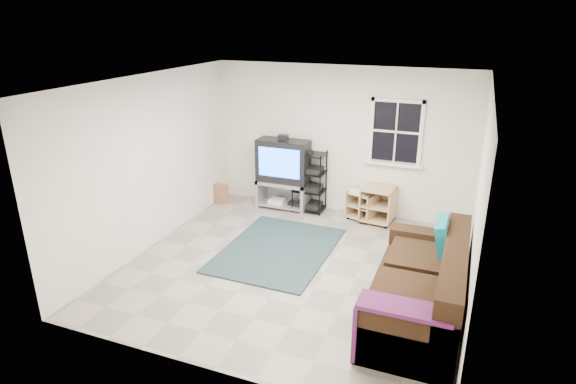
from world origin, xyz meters
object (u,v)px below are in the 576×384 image
at_px(side_table_left, 379,203).
at_px(side_table_right, 363,203).
at_px(av_rack, 309,185).
at_px(sofa, 422,290).
at_px(tv_unit, 283,168).

distance_m(side_table_left, side_table_right, 0.27).
distance_m(av_rack, side_table_left, 1.28).
bearing_deg(side_table_left, av_rack, 179.19).
bearing_deg(side_table_right, sofa, -63.98).
height_order(av_rack, side_table_left, av_rack).
distance_m(side_table_right, sofa, 2.97).
xyz_separation_m(side_table_left, side_table_right, (-0.27, 0.02, -0.04)).
xyz_separation_m(av_rack, side_table_right, (1.00, 0.00, -0.20)).
distance_m(side_table_left, sofa, 2.85).
xyz_separation_m(side_table_right, sofa, (1.30, -2.67, 0.07)).
height_order(tv_unit, av_rack, tv_unit).
xyz_separation_m(side_table_left, sofa, (1.03, -2.65, 0.03)).
xyz_separation_m(tv_unit, av_rack, (0.49, 0.03, -0.27)).
height_order(side_table_right, sofa, sofa).
bearing_deg(sofa, side_table_right, 116.02).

